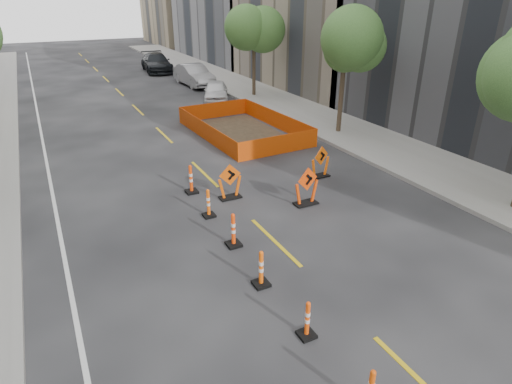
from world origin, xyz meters
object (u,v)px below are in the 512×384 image
channelizer_6 (208,203)px  channelizer_7 (191,179)px  channelizer_4 (261,268)px  chevron_sign_center (307,186)px  chevron_sign_right (320,162)px  parked_car_far (157,63)px  channelizer_3 (307,319)px  parked_car_mid (194,75)px  parked_car_near (216,91)px  chevron_sign_left (230,181)px  channelizer_5 (233,230)px

channelizer_6 → channelizer_7: channelizer_7 is taller
channelizer_4 → chevron_sign_center: bearing=43.4°
chevron_sign_right → parked_car_far: parked_car_far is taller
channelizer_3 → parked_car_mid: (7.26, 27.57, 0.36)m
channelizer_6 → chevron_sign_center: size_ratio=0.71×
chevron_sign_center → parked_car_near: 16.60m
chevron_sign_center → parked_car_near: (3.23, 16.28, -0.03)m
parked_car_near → parked_car_mid: 5.86m
channelizer_7 → channelizer_4: bearing=-92.6°
parked_car_mid → chevron_sign_right: bearing=-98.4°
channelizer_6 → chevron_sign_left: chevron_sign_left is taller
channelizer_3 → chevron_sign_right: (5.43, 7.31, 0.19)m
parked_car_mid → parked_car_far: parked_car_far is taller
chevron_sign_center → channelizer_6: bearing=160.0°
chevron_sign_right → parked_car_far: (0.93, 28.21, 0.17)m
channelizer_5 → parked_car_far: bearing=78.7°
parked_car_near → channelizer_7: bearing=-93.4°
parked_car_far → chevron_sign_left: bearing=-94.8°
chevron_sign_right → chevron_sign_center: bearing=-151.5°
chevron_sign_left → channelizer_3: bearing=-95.9°
channelizer_7 → parked_car_near: parked_car_near is taller
parked_car_near → parked_car_mid: (0.49, 5.84, 0.15)m
channelizer_3 → chevron_sign_right: 9.11m
channelizer_5 → chevron_sign_center: 3.68m
parked_car_near → parked_car_far: size_ratio=0.70×
chevron_sign_center → parked_car_far: bearing=76.7°
channelizer_5 → chevron_sign_right: (5.32, 3.19, 0.12)m
channelizer_4 → channelizer_5: bearing=85.6°
channelizer_5 → channelizer_7: bearing=88.2°
parked_car_near → parked_car_far: 13.79m
chevron_sign_center → channelizer_3: bearing=-130.9°
channelizer_4 → parked_car_near: bearing=70.9°
chevron_sign_right → parked_car_mid: bearing=68.8°
channelizer_7 → parked_car_mid: (7.03, 19.32, 0.27)m
chevron_sign_center → parked_car_mid: (3.72, 22.12, 0.12)m
chevron_sign_right → parked_car_far: 28.22m
chevron_sign_center → chevron_sign_right: 2.65m
chevron_sign_left → channelizer_4: bearing=-100.6°
channelizer_3 → channelizer_5: size_ratio=0.87×
chevron_sign_center → parked_car_mid: 22.43m
channelizer_4 → channelizer_7: 6.19m
channelizer_4 → channelizer_5: channelizer_5 is taller
channelizer_4 → channelizer_5: 2.07m
channelizer_3 → chevron_sign_left: (1.34, 7.15, 0.21)m
channelizer_3 → parked_car_mid: bearing=75.2°
chevron_sign_right → parked_car_near: size_ratio=0.33×
channelizer_4 → chevron_sign_center: chevron_sign_center is taller
channelizer_5 → parked_car_near: size_ratio=0.27×
channelizer_3 → channelizer_4: bearing=91.4°
channelizer_4 → channelizer_7: (0.28, 6.18, 0.04)m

